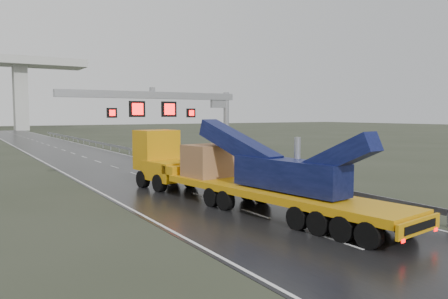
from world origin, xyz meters
TOP-DOWN VIEW (x-y plane):
  - ground at (0.00, 0.00)m, footprint 400.00×400.00m
  - road at (0.00, 40.00)m, footprint 11.00×200.00m
  - guardrail at (6.10, 30.00)m, footprint 0.20×140.00m
  - sign_gantry at (2.10, 17.99)m, footprint 14.90×1.20m
  - heavy_haul_truck at (0.23, 7.98)m, footprint 5.73×21.45m
  - exit_sign_pair at (7.50, 13.88)m, footprint 1.41×0.59m
  - striped_barrier at (6.00, 20.00)m, footprint 0.71×0.51m

SIDE VIEW (x-z plane):
  - ground at x=0.00m, z-range 0.00..0.00m
  - road at x=0.00m, z-range 0.00..0.02m
  - striped_barrier at x=6.00m, z-range 0.00..1.09m
  - guardrail at x=6.10m, z-range 0.00..1.40m
  - exit_sign_pair at x=7.50m, z-range 0.51..3.06m
  - heavy_haul_truck at x=0.23m, z-range -0.56..4.43m
  - sign_gantry at x=2.10m, z-range 1.90..9.33m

